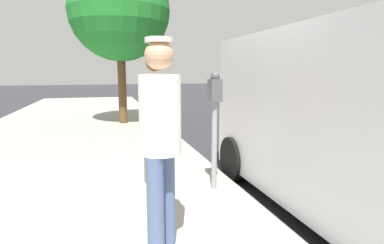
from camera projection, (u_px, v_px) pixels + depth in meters
ground_plane at (306, 191)px, 4.38m from camera, size 80.00×80.00×0.00m
sidewalk_slab at (34, 218)px, 3.41m from camera, size 5.00×32.00×0.15m
parking_meter_near at (215, 111)px, 3.93m from camera, size 0.14×0.18×1.52m
pedestrian_in_orange at (155, 109)px, 4.15m from camera, size 0.34×0.34×1.78m
pedestrian_in_white at (160, 133)px, 2.52m from camera, size 0.34×0.34×1.78m
street_tree at (119, 11)px, 8.85m from camera, size 2.89×2.89×4.70m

